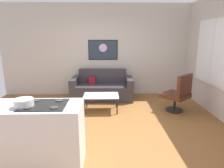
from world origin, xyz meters
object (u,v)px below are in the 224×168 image
at_px(armchair, 178,94).
at_px(mixing_bowl, 24,103).
at_px(coffee_table, 101,97).
at_px(wall_painting, 103,50).
at_px(couch, 102,89).

relative_size(armchair, mixing_bowl, 3.77).
distance_m(coffee_table, wall_painting, 1.80).
height_order(couch, armchair, armchair).
relative_size(coffee_table, mixing_bowl, 3.39).
height_order(couch, mixing_bowl, mixing_bowl).
bearing_deg(mixing_bowl, coffee_table, 66.68).
xyz_separation_m(armchair, mixing_bowl, (-2.85, -2.08, 0.52)).
distance_m(couch, mixing_bowl, 3.41).
bearing_deg(couch, armchair, -30.60).
bearing_deg(wall_painting, mixing_bowl, -105.02).
bearing_deg(coffee_table, couch, 89.84).
bearing_deg(couch, coffee_table, -90.16).
relative_size(couch, wall_painting, 2.03).
distance_m(couch, armchair, 2.21).
bearing_deg(wall_painting, armchair, -40.32).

